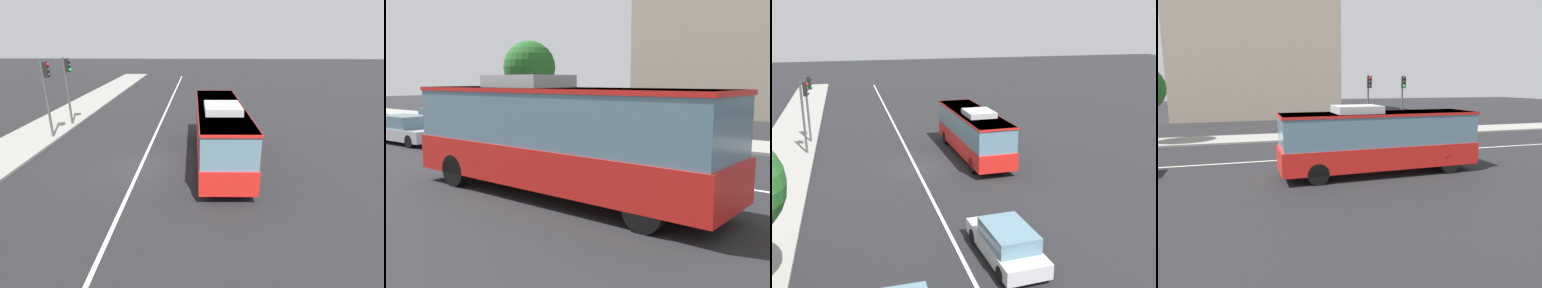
% 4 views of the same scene
% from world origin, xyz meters
% --- Properties ---
extents(ground_plane, '(160.00, 160.00, 0.00)m').
position_xyz_m(ground_plane, '(0.00, 0.00, 0.00)').
color(ground_plane, black).
extents(sidewalk_kerb, '(80.00, 3.96, 0.14)m').
position_xyz_m(sidewalk_kerb, '(0.00, 8.45, 0.07)').
color(sidewalk_kerb, gray).
rests_on(sidewalk_kerb, ground_plane).
extents(lane_centre_line, '(76.00, 0.16, 0.01)m').
position_xyz_m(lane_centre_line, '(0.00, 0.00, 0.01)').
color(lane_centre_line, silver).
rests_on(lane_centre_line, ground_plane).
extents(transit_bus, '(10.05, 2.72, 3.46)m').
position_xyz_m(transit_bus, '(1.26, -4.31, 1.81)').
color(transit_bus, red).
rests_on(transit_bus, ground_plane).
extents(sedan_silver, '(4.58, 2.00, 1.46)m').
position_xyz_m(sedan_silver, '(-12.10, -1.69, 0.72)').
color(sedan_silver, '#B7BABF').
rests_on(sedan_silver, ground_plane).
extents(sedan_beige, '(4.50, 1.82, 1.46)m').
position_xyz_m(sedan_beige, '(-16.33, 2.88, 0.72)').
color(sedan_beige, '#C6B793').
rests_on(sedan_beige, ground_plane).
extents(street_tree_kerbside_left, '(3.57, 3.57, 5.99)m').
position_xyz_m(street_tree_kerbside_left, '(-12.59, 7.77, 4.18)').
color(street_tree_kerbside_left, '#4C3823').
rests_on(street_tree_kerbside_left, ground_plane).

